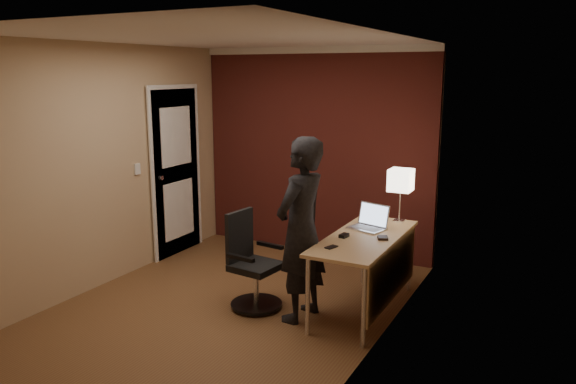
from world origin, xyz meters
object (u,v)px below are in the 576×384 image
at_px(wallet, 383,238).
at_px(office_chair, 251,267).
at_px(desk_lamp, 401,181).
at_px(phone, 331,247).
at_px(person, 301,230).
at_px(mouse, 344,236).
at_px(desk, 372,251).
at_px(laptop, 370,222).

relative_size(wallet, office_chair, 0.12).
distance_m(desk_lamp, phone, 1.22).
xyz_separation_m(desk_lamp, wallet, (0.04, -0.66, -0.41)).
xyz_separation_m(phone, person, (-0.32, 0.05, 0.10)).
bearing_deg(mouse, person, -127.36).
relative_size(desk, mouse, 15.00).
distance_m(laptop, phone, 0.74).
bearing_deg(desk, desk_lamp, 84.86).
xyz_separation_m(desk, person, (-0.53, -0.40, 0.23)).
xyz_separation_m(office_chair, person, (0.53, -0.01, 0.43)).
bearing_deg(laptop, wallet, -52.17).
height_order(mouse, person, person).
bearing_deg(wallet, desk, 175.30).
distance_m(desk_lamp, office_chair, 1.70).
xyz_separation_m(laptop, phone, (-0.09, -0.73, -0.06)).
height_order(desk, office_chair, office_chair).
distance_m(phone, office_chair, 0.91).
relative_size(laptop, wallet, 3.52).
bearing_deg(phone, desk, 82.24).
distance_m(laptop, mouse, 0.41).
height_order(desk, person, person).
height_order(mouse, wallet, mouse).
xyz_separation_m(laptop, mouse, (-0.11, -0.39, -0.05)).
bearing_deg(office_chair, mouse, 18.70).
distance_m(desk, desk_lamp, 0.85).
height_order(phone, person, person).
height_order(desk_lamp, wallet, desk_lamp).
relative_size(desk, desk_lamp, 2.80).
relative_size(laptop, person, 0.23).
bearing_deg(person, phone, 87.53).
height_order(laptop, mouse, laptop).
xyz_separation_m(desk_lamp, mouse, (-0.29, -0.77, -0.40)).
relative_size(desk_lamp, wallet, 4.86).
relative_size(wallet, person, 0.07).
bearing_deg(mouse, laptop, 83.19).
relative_size(desk_lamp, office_chair, 0.59).
relative_size(desk_lamp, mouse, 5.35).
height_order(phone, wallet, wallet).
relative_size(desk_lamp, laptop, 1.38).
bearing_deg(office_chair, laptop, 35.76).
xyz_separation_m(desk_lamp, office_chair, (-1.11, -1.05, -0.75)).
bearing_deg(office_chair, desk_lamp, 43.33).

